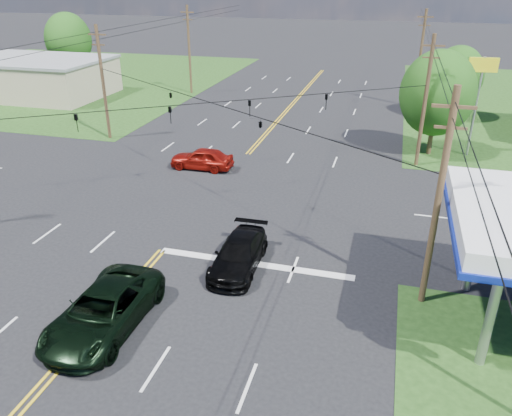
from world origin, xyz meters
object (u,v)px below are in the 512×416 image
(tree_right_a, at_px, (437,93))
(pickup_dkgreen, at_px, (104,310))
(pole_right_far, at_px, (420,58))
(retail_nw, at_px, (37,78))
(pole_ne, at_px, (425,101))
(suv_black, at_px, (239,254))
(pole_nw, at_px, (103,82))
(pole_se, at_px, (438,200))
(tree_far_l, at_px, (68,40))
(pole_left_far, at_px, (189,49))
(tree_right_b, at_px, (457,76))

(tree_right_a, xyz_separation_m, pickup_dkgreen, (-13.50, -26.39, -4.01))
(pole_right_far, bearing_deg, retail_nw, -172.06)
(pole_ne, xyz_separation_m, suv_black, (-8.63, -17.50, -4.17))
(pole_nw, bearing_deg, pole_se, -34.70)
(tree_far_l, bearing_deg, retail_nw, -78.69)
(pole_left_far, bearing_deg, tree_right_b, -7.72)
(tree_right_a, height_order, tree_far_l, tree_far_l)
(pole_nw, relative_size, suv_black, 1.85)
(tree_right_b, xyz_separation_m, tree_far_l, (-48.50, 8.00, 0.98))
(tree_right_a, bearing_deg, pole_right_far, 93.58)
(tree_far_l, xyz_separation_m, suv_black, (36.37, -40.50, -4.45))
(tree_right_b, bearing_deg, pole_nw, -153.05)
(pole_nw, xyz_separation_m, tree_right_b, (29.50, 15.00, -0.70))
(pole_se, xyz_separation_m, pole_nw, (-26.00, 18.00, 0.00))
(tree_right_b, height_order, suv_black, tree_right_b)
(pole_ne, bearing_deg, suv_black, -116.24)
(tree_far_l, bearing_deg, tree_right_a, -23.50)
(pole_right_far, relative_size, pickup_dkgreen, 1.61)
(pole_nw, height_order, pole_right_far, pole_right_far)
(retail_nw, bearing_deg, pole_nw, -37.41)
(tree_right_a, bearing_deg, retail_nw, 167.20)
(pole_ne, height_order, pole_left_far, pole_left_far)
(tree_right_b, height_order, tree_far_l, tree_far_l)
(pole_left_far, bearing_deg, pole_right_far, 0.00)
(retail_nw, height_order, tree_right_b, tree_right_b)
(pole_nw, distance_m, tree_right_b, 33.10)
(pole_ne, height_order, tree_right_b, pole_ne)
(pole_right_far, bearing_deg, tree_right_a, -86.42)
(suv_black, bearing_deg, pole_se, -4.67)
(pole_ne, xyz_separation_m, pole_right_far, (0.00, 19.00, 0.25))
(tree_right_a, bearing_deg, pole_nw, -173.66)
(pole_right_far, relative_size, suv_black, 1.94)
(suv_black, bearing_deg, tree_right_b, 68.19)
(pole_ne, bearing_deg, pole_left_far, 143.84)
(pole_right_far, relative_size, tree_right_a, 1.22)
(pole_right_far, distance_m, tree_right_a, 16.03)
(pole_left_far, bearing_deg, tree_right_a, -30.65)
(pole_se, xyz_separation_m, tree_right_b, (3.50, 33.00, -0.70))
(tree_far_l, xyz_separation_m, pickup_dkgreen, (32.50, -46.39, -4.33))
(suv_black, bearing_deg, pickup_dkgreen, -124.71)
(retail_nw, xyz_separation_m, pole_right_far, (43.00, 6.00, 3.17))
(retail_nw, height_order, pole_nw, pole_nw)
(retail_nw, height_order, pole_ne, pole_ne)
(pole_left_far, bearing_deg, pole_ne, -36.16)
(suv_black, bearing_deg, pole_nw, 133.44)
(pole_nw, bearing_deg, retail_nw, 142.59)
(retail_nw, bearing_deg, pickup_dkgreen, -50.03)
(pole_nw, relative_size, pole_left_far, 0.95)
(retail_nw, xyz_separation_m, pole_se, (43.00, -31.00, 2.92))
(pole_se, distance_m, tree_right_a, 21.02)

